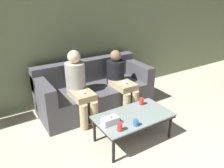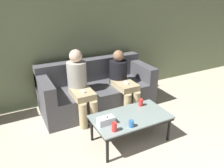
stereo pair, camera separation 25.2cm
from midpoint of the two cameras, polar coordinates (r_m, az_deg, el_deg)
name	(u,v)px [view 1 (the left image)]	position (r m, az deg, el deg)	size (l,w,h in m)	color
wall_back	(80,33)	(4.19, -10.19, 12.98)	(12.00, 0.06, 2.60)	#707F5B
couch	(94,91)	(4.04, -6.43, -1.87)	(2.03, 0.87, 0.85)	#515156
coffee_table	(133,118)	(3.12, 3.29, -8.84)	(1.09, 0.61, 0.40)	#8C9E99
cup_near_left	(141,101)	(3.36, 5.56, -4.59)	(0.07, 0.07, 0.11)	red
cup_near_right	(136,123)	(2.86, 3.70, -10.11)	(0.07, 0.07, 0.09)	#3372BF
cup_far_center	(120,127)	(2.76, -0.64, -11.14)	(0.07, 0.07, 0.12)	red
tissue_box	(110,121)	(2.89, -3.00, -9.63)	(0.22, 0.12, 0.13)	silver
seated_person_left_end	(78,84)	(3.59, -10.76, -0.14)	(0.32, 0.69, 1.16)	tan
seated_person_mid_left	(120,78)	(3.92, 0.14, 1.44)	(0.32, 0.72, 1.06)	tan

